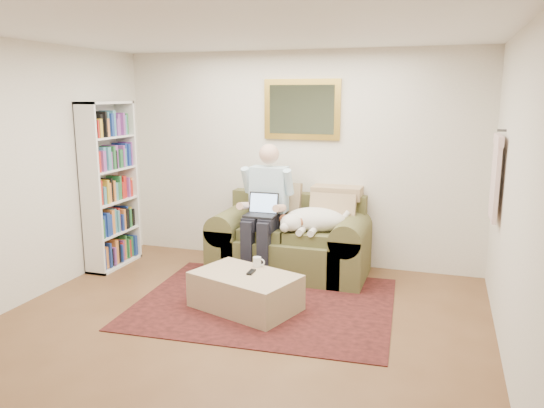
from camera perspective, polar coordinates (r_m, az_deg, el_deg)
The scene contains 12 objects.
room_shell at distance 4.54m, azimuth -4.39°, elevation 1.81°, with size 4.51×5.00×2.61m.
rug at distance 5.48m, azimuth -0.75°, elevation -10.54°, with size 2.53×2.02×0.01m, color black.
sofa at distance 6.28m, azimuth 1.97°, elevation -4.64°, with size 1.80×0.92×1.08m.
seated_man at distance 6.09m, azimuth -0.88°, elevation -0.80°, with size 0.59×0.85×1.52m, color #8CC3D8, non-canonical shape.
laptop at distance 6.02m, azimuth -1.09°, elevation -0.59°, with size 0.35×0.28×0.25m.
sleeping_dog at distance 6.02m, azimuth 4.72°, elevation -1.67°, with size 0.74×0.47×0.28m, color white, non-canonical shape.
ottoman at distance 5.28m, azimuth -2.88°, elevation -9.36°, with size 1.00×0.63×0.36m, color tan.
coffee_mug at distance 5.41m, azimuth -1.61°, elevation -6.24°, with size 0.08×0.08×0.10m, color white.
tv_remote at distance 5.23m, azimuth -2.26°, elevation -7.32°, with size 0.05×0.15×0.02m, color black.
bookshelf at distance 6.68m, azimuth -17.05°, elevation 1.91°, with size 0.28×0.80×2.00m, color white, non-canonical shape.
wall_mirror at distance 6.47m, azimuth 3.22°, elevation 10.11°, with size 0.94×0.04×0.72m.
hanging_shirt at distance 5.45m, azimuth 22.94°, elevation 3.10°, with size 0.06×0.52×0.90m, color beige, non-canonical shape.
Camera 1 is at (1.71, -3.78, 2.08)m, focal length 35.00 mm.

